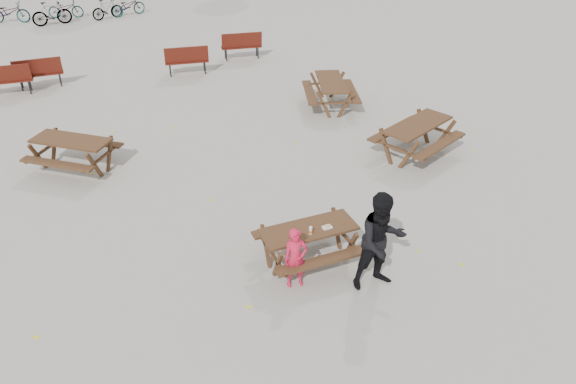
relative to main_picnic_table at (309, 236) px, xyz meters
name	(u,v)px	position (x,y,z in m)	size (l,w,h in m)	color
ground	(308,261)	(0.00, 0.00, -0.59)	(80.00, 80.00, 0.00)	gray
main_picnic_table	(309,236)	(0.00, 0.00, 0.00)	(1.80, 1.45, 0.78)	#362413
food_tray	(327,227)	(0.31, -0.13, 0.21)	(0.18, 0.11, 0.04)	silver
bread_roll	(327,226)	(0.31, -0.13, 0.25)	(0.14, 0.06, 0.05)	tan
soda_bottle	(311,231)	(-0.05, -0.18, 0.26)	(0.07, 0.07, 0.17)	silver
child	(296,258)	(-0.49, -0.52, 0.01)	(0.44, 0.29, 1.20)	red
adult	(381,242)	(0.89, -1.09, 0.37)	(0.93, 0.72, 1.91)	black
picnic_table_east	(416,139)	(4.39, 2.94, -0.15)	(2.03, 1.64, 0.87)	#362413
picnic_table_north	(74,154)	(-3.78, 5.54, -0.18)	(1.90, 1.53, 0.82)	#362413
picnic_table_far	(331,94)	(3.78, 6.63, -0.17)	(1.93, 1.56, 0.83)	#362413
park_bench_row	(124,63)	(-1.59, 11.67, -0.07)	(9.65, 1.60, 1.03)	#5C1C12
bicycle_row	(68,10)	(-2.79, 20.43, -0.13)	(6.95, 2.07, 1.02)	black
fallen_leaves	(283,193)	(0.50, 2.50, -0.58)	(11.00, 11.00, 0.01)	gold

